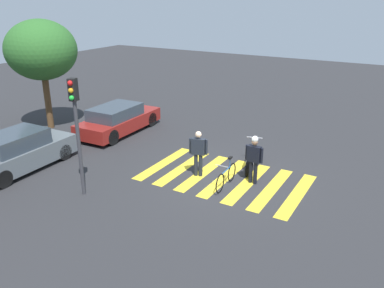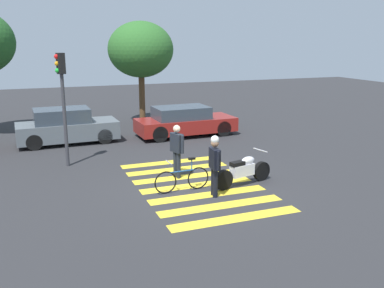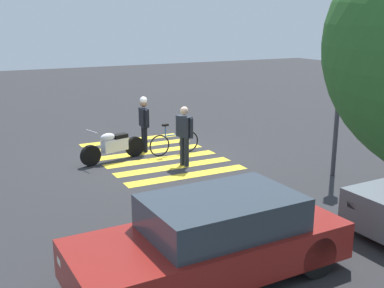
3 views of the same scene
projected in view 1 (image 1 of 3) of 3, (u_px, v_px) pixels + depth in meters
name	position (u px, v px, depth m)	size (l,w,h in m)	color
ground_plane	(225.00, 178.00, 14.68)	(60.00, 60.00, 0.00)	#2B2B2D
police_motorcycle	(251.00, 157.00, 15.37)	(2.13, 0.80, 1.03)	black
leaning_bicycle	(226.00, 176.00, 13.91)	(1.72, 0.46, 1.00)	black
officer_on_foot	(254.00, 156.00, 13.92)	(0.24, 0.67, 1.78)	black
officer_by_motorcycle	(198.00, 151.00, 14.50)	(0.33, 0.67, 1.74)	#1E232D
crosswalk_stripes	(225.00, 178.00, 14.68)	(3.58, 5.85, 0.01)	yellow
car_grey_coupe	(20.00, 152.00, 15.16)	(4.25, 1.82, 1.52)	black
car_maroon_wagon	(118.00, 120.00, 19.23)	(4.60, 1.96, 1.37)	black
traffic_light_pole	(76.00, 119.00, 12.55)	(0.35, 0.30, 3.94)	#38383D
street_tree_mid	(41.00, 50.00, 18.86)	(3.34, 3.34, 5.29)	brown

